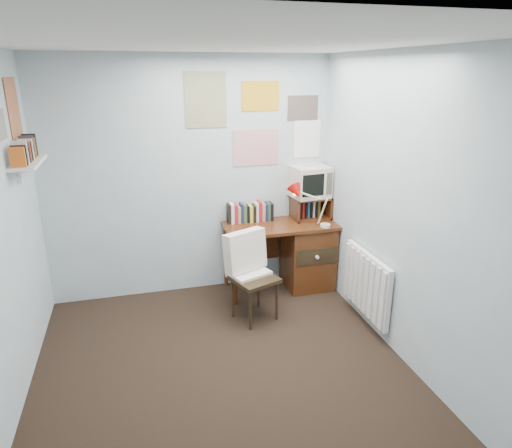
{
  "coord_description": "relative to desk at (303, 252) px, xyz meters",
  "views": [
    {
      "loc": [
        -0.57,
        -2.93,
        2.34
      ],
      "look_at": [
        0.48,
        0.92,
        0.98
      ],
      "focal_mm": 32.0,
      "sensor_mm": 36.0,
      "label": 1
    }
  ],
  "objects": [
    {
      "name": "ground",
      "position": [
        -1.17,
        -1.48,
        -0.41
      ],
      "size": [
        3.5,
        3.5,
        0.0
      ],
      "primitive_type": "plane",
      "color": "black",
      "rests_on": "ground"
    },
    {
      "name": "back_wall",
      "position": [
        -1.17,
        0.27,
        0.84
      ],
      "size": [
        3.0,
        0.02,
        2.5
      ],
      "primitive_type": "cube",
      "color": "silver",
      "rests_on": "ground"
    },
    {
      "name": "right_wall",
      "position": [
        0.33,
        -1.48,
        0.84
      ],
      "size": [
        0.02,
        3.5,
        2.5
      ],
      "primitive_type": "cube",
      "color": "silver",
      "rests_on": "ground"
    },
    {
      "name": "ceiling",
      "position": [
        -1.17,
        -1.48,
        2.09
      ],
      "size": [
        3.0,
        3.5,
        0.02
      ],
      "primitive_type": "cube",
      "color": "white",
      "rests_on": "back_wall"
    },
    {
      "name": "desk",
      "position": [
        0.0,
        0.0,
        0.0
      ],
      "size": [
        1.2,
        0.55,
        0.76
      ],
      "color": "#542A13",
      "rests_on": "ground"
    },
    {
      "name": "desk_chair",
      "position": [
        -0.71,
        -0.56,
        0.02
      ],
      "size": [
        0.55,
        0.54,
        0.84
      ],
      "primitive_type": "cube",
      "rotation": [
        0.0,
        0.0,
        0.37
      ],
      "color": "black",
      "rests_on": "ground"
    },
    {
      "name": "desk_lamp",
      "position": [
        0.16,
        -0.21,
        0.56
      ],
      "size": [
        0.31,
        0.27,
        0.4
      ],
      "primitive_type": "cube",
      "rotation": [
        0.0,
        0.0,
        -0.12
      ],
      "color": "red",
      "rests_on": "desk"
    },
    {
      "name": "tv_riser",
      "position": [
        0.12,
        0.11,
        0.48
      ],
      "size": [
        0.4,
        0.3,
        0.25
      ],
      "primitive_type": "cube",
      "color": "#542A13",
      "rests_on": "desk"
    },
    {
      "name": "crt_tv",
      "position": [
        0.1,
        0.13,
        0.79
      ],
      "size": [
        0.43,
        0.4,
        0.37
      ],
      "primitive_type": "cube",
      "rotation": [
        0.0,
        0.0,
        0.11
      ],
      "color": "beige",
      "rests_on": "tv_riser"
    },
    {
      "name": "book_row",
      "position": [
        -0.51,
        0.18,
        0.46
      ],
      "size": [
        0.6,
        0.14,
        0.22
      ],
      "primitive_type": "cube",
      "color": "#542A13",
      "rests_on": "desk"
    },
    {
      "name": "radiator",
      "position": [
        0.29,
        -0.93,
        0.01
      ],
      "size": [
        0.09,
        0.8,
        0.6
      ],
      "primitive_type": "cube",
      "color": "white",
      "rests_on": "right_wall"
    },
    {
      "name": "wall_shelf",
      "position": [
        -2.57,
        -0.38,
        1.21
      ],
      "size": [
        0.2,
        0.62,
        0.24
      ],
      "primitive_type": "cube",
      "color": "white",
      "rests_on": "left_wall"
    },
    {
      "name": "posters_back",
      "position": [
        -0.47,
        0.26,
        1.44
      ],
      "size": [
        1.2,
        0.01,
        0.9
      ],
      "primitive_type": "cube",
      "color": "white",
      "rests_on": "back_wall"
    },
    {
      "name": "posters_left",
      "position": [
        -2.67,
        -0.38,
        1.59
      ],
      "size": [
        0.01,
        0.7,
        0.6
      ],
      "primitive_type": "cube",
      "color": "white",
      "rests_on": "left_wall"
    }
  ]
}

